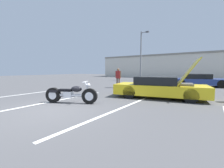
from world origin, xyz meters
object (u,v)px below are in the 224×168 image
object	(u,v)px
light_pole	(141,54)
spectator_by_show_car	(118,76)
motorcycle	(71,94)
parked_car_left_row	(199,80)
show_car_hood_open	(160,87)

from	to	relation	value
light_pole	spectator_by_show_car	world-z (taller)	light_pole
light_pole	spectator_by_show_car	distance (m)	10.40
motorcycle	light_pole	bearing A→B (deg)	77.59
light_pole	parked_car_left_row	bearing A→B (deg)	-31.88
light_pole	parked_car_left_row	distance (m)	9.54
light_pole	show_car_hood_open	world-z (taller)	light_pole
parked_car_left_row	spectator_by_show_car	distance (m)	7.39
light_pole	spectator_by_show_car	xyz separation A→B (m)	(2.20, -9.76, -2.86)
show_car_hood_open	motorcycle	bearing A→B (deg)	-140.37
light_pole	parked_car_left_row	xyz separation A→B (m)	(7.61, -4.74, -3.26)
show_car_hood_open	spectator_by_show_car	size ratio (longest dim) A/B	3.00
motorcycle	parked_car_left_row	bearing A→B (deg)	44.93
motorcycle	parked_car_left_row	world-z (taller)	parked_car_left_row
motorcycle	spectator_by_show_car	world-z (taller)	spectator_by_show_car
light_pole	parked_car_left_row	size ratio (longest dim) A/B	1.37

